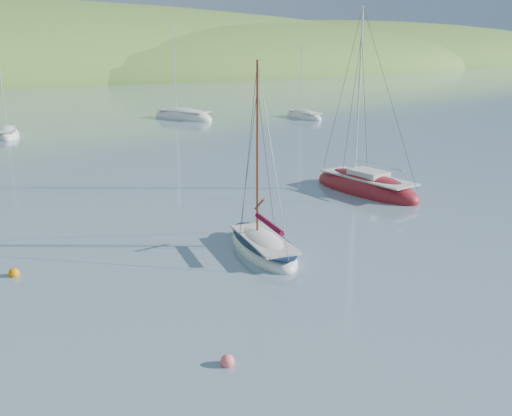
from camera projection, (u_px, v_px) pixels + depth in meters
ground at (358, 321)px, 19.68m from camera, size 700.00×700.00×0.00m
daysailer_white at (263, 247)px, 26.18m from camera, size 3.48×6.31×9.17m
sloop_red at (366, 188)px, 36.75m from camera, size 3.19×8.48×12.40m
distant_sloop_a at (7, 135)px, 58.57m from camera, size 3.63×6.96×9.46m
distant_sloop_b at (183, 117)px, 72.06m from camera, size 6.31×9.55×12.86m
distant_sloop_d at (304, 117)px, 73.02m from camera, size 3.06×7.18×9.98m
mooring_buoys at (226, 260)px, 24.82m from camera, size 22.54×11.14×0.44m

